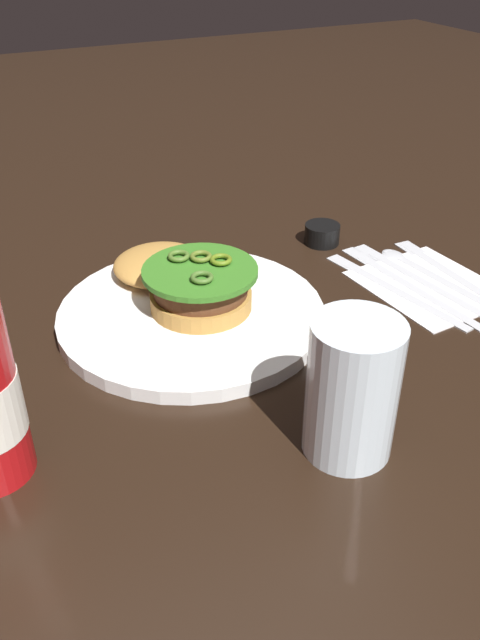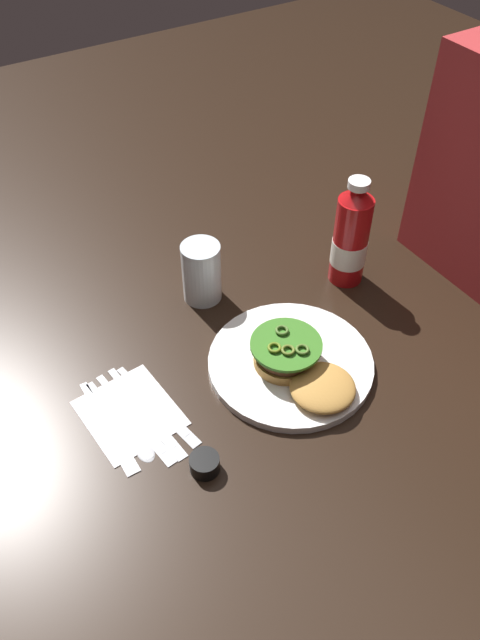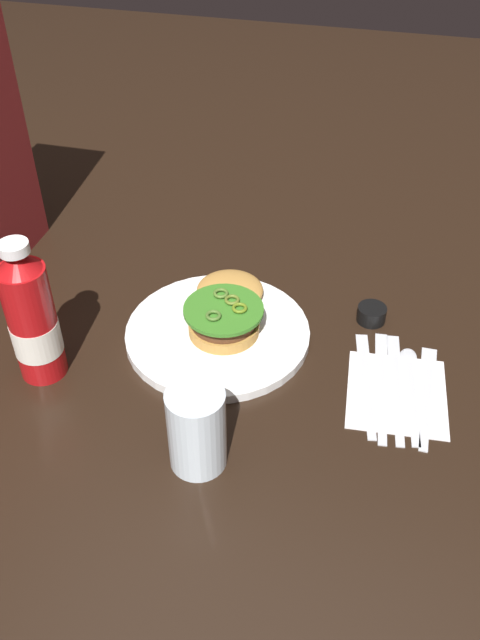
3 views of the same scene
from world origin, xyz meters
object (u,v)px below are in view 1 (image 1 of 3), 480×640
at_px(napkin, 429,285).
at_px(table_knife, 386,282).
at_px(dinner_plate, 192,314).
at_px(burger_sandwich, 185,278).
at_px(fork_utensil, 444,267).
at_px(condiment_cup, 322,234).
at_px(butter_knife, 400,277).
at_px(spoon_utensil, 424,268).
at_px(steak_knife, 413,273).
at_px(water_glass, 352,389).

bearing_deg(napkin, table_knife, 63.69).
bearing_deg(dinner_plate, table_knife, -97.52).
distance_m(burger_sandwich, fork_utensil, 0.32).
relative_size(condiment_cup, butter_knife, 0.20).
height_order(spoon_utensil, steak_knife, same).
xyz_separation_m(burger_sandwich, butter_knife, (-0.06, -0.25, -0.03)).
relative_size(water_glass, steak_knife, 0.54).
height_order(condiment_cup, butter_knife, condiment_cup).
xyz_separation_m(condiment_cup, napkin, (-0.15, -0.05, -0.01)).
distance_m(condiment_cup, spoon_utensil, 0.14).
distance_m(steak_knife, butter_knife, 0.02).
xyz_separation_m(burger_sandwich, water_glass, (-0.26, -0.04, 0.02)).
bearing_deg(napkin, water_glass, 127.35).
xyz_separation_m(dinner_plate, water_glass, (-0.23, -0.04, 0.05)).
bearing_deg(water_glass, spoon_utensil, -50.12).
relative_size(burger_sandwich, table_knife, 0.95).
bearing_deg(table_knife, spoon_utensil, -82.40).
xyz_separation_m(burger_sandwich, condiment_cup, (0.07, -0.22, -0.02)).
height_order(dinner_plate, burger_sandwich, burger_sandwich).
distance_m(water_glass, condiment_cup, 0.38).
distance_m(burger_sandwich, spoon_utensil, 0.29).
distance_m(condiment_cup, napkin, 0.16).
relative_size(water_glass, spoon_utensil, 0.62).
height_order(water_glass, butter_knife, water_glass).
height_order(burger_sandwich, steak_knife, burger_sandwich).
xyz_separation_m(burger_sandwich, spoon_utensil, (-0.05, -0.29, -0.03)).
xyz_separation_m(burger_sandwich, fork_utensil, (-0.06, -0.31, -0.03)).
relative_size(water_glass, fork_utensil, 0.59).
bearing_deg(butter_knife, dinner_plate, 83.79).
relative_size(condiment_cup, spoon_utensil, 0.24).
distance_m(condiment_cup, table_knife, 0.13).
bearing_deg(water_glass, steak_knife, -48.31).
height_order(fork_utensil, table_knife, same).
bearing_deg(water_glass, burger_sandwich, 7.65).
relative_size(dinner_plate, steak_knife, 1.29).
height_order(napkin, spoon_utensil, spoon_utensil).
bearing_deg(napkin, fork_utensil, -60.87).
relative_size(burger_sandwich, spoon_utensil, 1.04).
relative_size(napkin, table_knife, 0.73).
bearing_deg(burger_sandwich, dinner_plate, 169.32).
xyz_separation_m(spoon_utensil, table_knife, (-0.01, 0.06, 0.00)).
bearing_deg(burger_sandwich, table_knife, -104.98).
xyz_separation_m(water_glass, napkin, (0.18, -0.23, -0.06)).
height_order(fork_utensil, steak_knife, same).
relative_size(steak_knife, butter_knife, 0.99).
xyz_separation_m(burger_sandwich, table_knife, (-0.06, -0.22, -0.03)).
height_order(burger_sandwich, fork_utensil, burger_sandwich).
height_order(condiment_cup, steak_knife, condiment_cup).
distance_m(condiment_cup, fork_utensil, 0.16).
height_order(condiment_cup, table_knife, condiment_cup).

